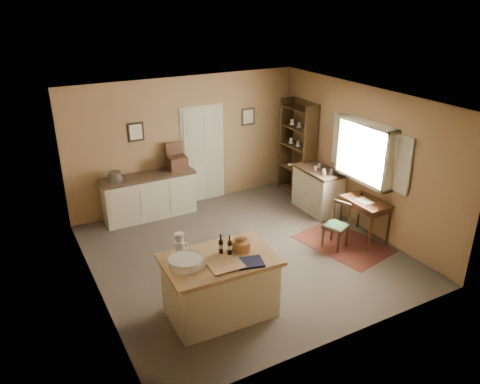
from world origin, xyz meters
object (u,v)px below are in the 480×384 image
object	(u,v)px
work_island	(220,284)
writing_desk	(366,206)
shelving_unit	(299,149)
desk_chair	(336,227)
right_cabinet	(318,189)
sideboard	(150,195)

from	to	relation	value
work_island	writing_desk	world-z (taller)	work_island
writing_desk	shelving_unit	world-z (taller)	shelving_unit
work_island	desk_chair	xyz separation A→B (m)	(2.64, 0.71, -0.08)
writing_desk	right_cabinet	distance (m)	1.42
sideboard	shelving_unit	bearing A→B (deg)	-7.22
desk_chair	writing_desk	bearing A→B (deg)	-21.13
work_island	shelving_unit	xyz separation A→B (m)	(3.45, 3.04, 0.57)
desk_chair	shelving_unit	bearing A→B (deg)	49.17
work_island	desk_chair	distance (m)	2.73
writing_desk	shelving_unit	xyz separation A→B (m)	(0.15, 2.33, 0.38)
work_island	sideboard	distance (m)	3.47
desk_chair	shelving_unit	size ratio (longest dim) A/B	0.39
work_island	writing_desk	distance (m)	3.38
writing_desk	desk_chair	xyz separation A→B (m)	(-0.66, -0.00, -0.26)
sideboard	right_cabinet	world-z (taller)	sideboard
work_island	shelving_unit	bearing A→B (deg)	43.52
writing_desk	desk_chair	size ratio (longest dim) A/B	1.05
work_island	desk_chair	bearing A→B (deg)	17.14
work_island	shelving_unit	size ratio (longest dim) A/B	0.75
right_cabinet	work_island	bearing A→B (deg)	-147.39
desk_chair	sideboard	bearing A→B (deg)	110.65
work_island	sideboard	world-z (taller)	work_island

